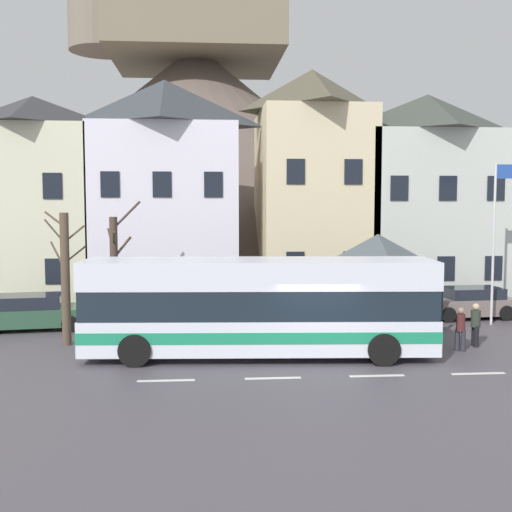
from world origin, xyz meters
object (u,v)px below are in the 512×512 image
object	(u,v)px
pedestrian_00	(369,317)
public_bench	(337,311)
parked_car_02	(30,312)
pedestrian_03	(475,324)
bare_tree_00	(65,277)
parked_car_00	(333,305)
townhouse_00	(35,204)
bus_shelter	(378,252)
townhouse_03	(426,200)
pedestrian_02	(461,328)
parked_car_01	(469,303)
townhouse_02	(311,187)
transit_bus	(259,308)
pedestrian_01	(419,319)
flagpole	(496,231)
hilltop_castle	(196,151)
bare_tree_02	(115,270)
townhouse_01	(166,195)

from	to	relation	value
pedestrian_00	public_bench	distance (m)	3.29
parked_car_02	pedestrian_03	world-z (taller)	pedestrian_03
pedestrian_00	bare_tree_00	distance (m)	10.88
parked_car_00	townhouse_00	bearing A→B (deg)	-16.59
bus_shelter	parked_car_00	distance (m)	3.62
townhouse_03	pedestrian_03	world-z (taller)	townhouse_03
townhouse_03	public_bench	xyz separation A→B (m)	(-5.43, -4.92, -4.62)
pedestrian_02	parked_car_01	bearing A→B (deg)	64.49
townhouse_02	transit_bus	bearing A→B (deg)	-107.71
townhouse_00	townhouse_03	size ratio (longest dim) A/B	0.96
parked_car_02	bare_tree_00	xyz separation A→B (m)	(2.00, -2.93, 1.71)
pedestrian_01	flagpole	distance (m)	5.88
bus_shelter	bare_tree_00	xyz separation A→B (m)	(-11.40, -1.41, -0.68)
transit_bus	parked_car_00	world-z (taller)	transit_bus
bus_shelter	pedestrian_02	bearing A→B (deg)	-61.21
pedestrian_02	hilltop_castle	bearing A→B (deg)	107.71
bus_shelter	public_bench	bearing A→B (deg)	120.45
townhouse_03	pedestrian_03	bearing A→B (deg)	-99.28
pedestrian_01	public_bench	size ratio (longest dim) A/B	1.05
parked_car_00	public_bench	size ratio (longest dim) A/B	2.84
parked_car_00	bare_tree_02	world-z (taller)	bare_tree_02
hilltop_castle	transit_bus	world-z (taller)	hilltop_castle
townhouse_00	bare_tree_00	distance (m)	8.91
bare_tree_02	pedestrian_00	bearing A→B (deg)	-15.39
bare_tree_02	bus_shelter	bearing A→B (deg)	-7.52
townhouse_02	parked_car_00	size ratio (longest dim) A/B	2.80
bus_shelter	bare_tree_02	xyz separation A→B (m)	(-10.09, 1.33, -0.74)
public_bench	bare_tree_02	world-z (taller)	bare_tree_02
transit_bus	bare_tree_02	size ratio (longest dim) A/B	2.25
bare_tree_00	hilltop_castle	bearing A→B (deg)	80.77
pedestrian_03	townhouse_00	bearing A→B (deg)	151.16
townhouse_02	parked_car_00	bearing A→B (deg)	-89.01
pedestrian_02	flagpole	distance (m)	6.26
transit_bus	flagpole	world-z (taller)	flagpole
parked_car_02	flagpole	xyz separation A→B (m)	(18.51, -0.55, 3.15)
townhouse_00	townhouse_03	distance (m)	18.67
bus_shelter	parked_car_01	distance (m)	5.85
parked_car_01	townhouse_00	bearing A→B (deg)	-16.36
parked_car_01	bare_tree_00	distance (m)	16.67
parked_car_01	parked_car_02	world-z (taller)	parked_car_02
parked_car_00	parked_car_01	xyz separation A→B (m)	(5.95, 0.07, 0.02)
pedestrian_00	bare_tree_00	size ratio (longest dim) A/B	0.32
townhouse_01	parked_car_00	bearing A→B (deg)	-30.50
bus_shelter	parked_car_02	world-z (taller)	bus_shelter
pedestrian_03	bare_tree_02	xyz separation A→B (m)	(-12.78, 4.14, 1.53)
hilltop_castle	transit_bus	xyz separation A→B (m)	(2.27, -28.53, -7.22)
bus_shelter	flagpole	size ratio (longest dim) A/B	0.57
hilltop_castle	pedestrian_03	size ratio (longest dim) A/B	27.08
townhouse_01	hilltop_castle	world-z (taller)	hilltop_castle
parked_car_01	flagpole	bearing A→B (deg)	100.19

